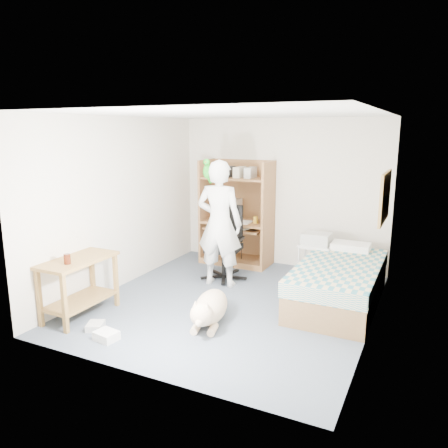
% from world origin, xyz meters
% --- Properties ---
extents(floor, '(4.00, 4.00, 0.00)m').
position_xyz_m(floor, '(0.00, 0.00, 0.00)').
color(floor, '#4B5566').
rests_on(floor, ground).
extents(wall_back, '(3.60, 0.02, 2.50)m').
position_xyz_m(wall_back, '(0.00, 2.00, 1.25)').
color(wall_back, silver).
rests_on(wall_back, floor).
extents(wall_right, '(0.02, 4.00, 2.50)m').
position_xyz_m(wall_right, '(1.80, 0.00, 1.25)').
color(wall_right, silver).
rests_on(wall_right, floor).
extents(wall_left, '(0.02, 4.00, 2.50)m').
position_xyz_m(wall_left, '(-1.80, 0.00, 1.25)').
color(wall_left, silver).
rests_on(wall_left, floor).
extents(ceiling, '(3.60, 4.00, 0.02)m').
position_xyz_m(ceiling, '(0.00, 0.00, 2.50)').
color(ceiling, white).
rests_on(ceiling, wall_back).
extents(computer_hutch, '(1.20, 0.63, 1.80)m').
position_xyz_m(computer_hutch, '(-0.70, 1.74, 0.82)').
color(computer_hutch, brown).
rests_on(computer_hutch, floor).
extents(bed, '(1.02, 2.02, 0.66)m').
position_xyz_m(bed, '(1.30, 0.62, 0.29)').
color(bed, brown).
rests_on(bed, floor).
extents(side_desk, '(0.50, 1.00, 0.75)m').
position_xyz_m(side_desk, '(-1.55, -1.20, 0.49)').
color(side_desk, brown).
rests_on(side_desk, floor).
extents(corkboard, '(0.04, 0.94, 0.66)m').
position_xyz_m(corkboard, '(1.77, 0.90, 1.45)').
color(corkboard, olive).
rests_on(corkboard, wall_right).
extents(office_chair, '(0.64, 0.64, 1.14)m').
position_xyz_m(office_chair, '(-0.54, 0.91, 0.41)').
color(office_chair, black).
rests_on(office_chair, floor).
extents(person, '(0.73, 0.52, 1.89)m').
position_xyz_m(person, '(-0.48, 0.60, 0.94)').
color(person, white).
rests_on(person, floor).
extents(parrot, '(0.14, 0.24, 0.38)m').
position_xyz_m(parrot, '(-0.68, 0.61, 1.73)').
color(parrot, '#159015').
rests_on(parrot, person).
extents(dog, '(0.56, 1.17, 0.44)m').
position_xyz_m(dog, '(0.02, -0.68, 0.19)').
color(dog, beige).
rests_on(dog, floor).
extents(printer_cart, '(0.50, 0.41, 0.59)m').
position_xyz_m(printer_cart, '(0.79, 1.36, 0.39)').
color(printer_cart, silver).
rests_on(printer_cart, floor).
extents(printer, '(0.43, 0.33, 0.18)m').
position_xyz_m(printer, '(0.79, 1.36, 0.68)').
color(printer, '#A7A7A2').
rests_on(printer, printer_cart).
extents(crt_monitor, '(0.39, 0.41, 0.35)m').
position_xyz_m(crt_monitor, '(-0.89, 1.75, 0.95)').
color(crt_monitor, beige).
rests_on(crt_monitor, computer_hutch).
extents(keyboard, '(0.47, 0.22, 0.03)m').
position_xyz_m(keyboard, '(-0.65, 1.58, 0.67)').
color(keyboard, beige).
rests_on(keyboard, computer_hutch).
extents(pencil_cup, '(0.08, 0.08, 0.12)m').
position_xyz_m(pencil_cup, '(-0.32, 1.65, 0.82)').
color(pencil_cup, gold).
rests_on(pencil_cup, computer_hutch).
extents(drink_glass, '(0.08, 0.08, 0.12)m').
position_xyz_m(drink_glass, '(-1.50, -1.41, 0.81)').
color(drink_glass, '#3E160A').
rests_on(drink_glass, side_desk).
extents(floor_box_a, '(0.28, 0.24, 0.10)m').
position_xyz_m(floor_box_a, '(-0.82, -1.58, 0.05)').
color(floor_box_a, silver).
rests_on(floor_box_a, floor).
extents(floor_box_b, '(0.26, 0.28, 0.08)m').
position_xyz_m(floor_box_b, '(-1.12, -1.43, 0.04)').
color(floor_box_b, beige).
rests_on(floor_box_b, floor).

